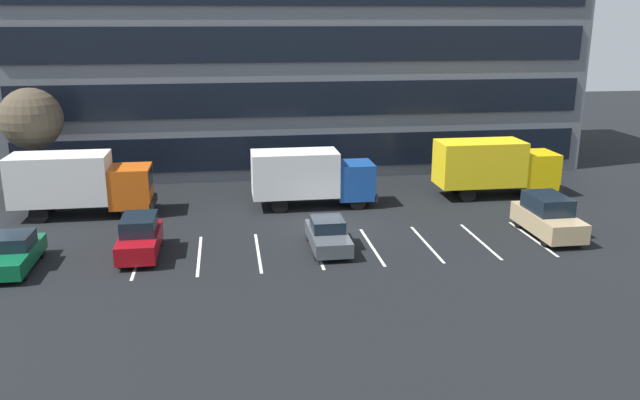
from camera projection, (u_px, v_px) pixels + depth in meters
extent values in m
plane|color=black|center=(334.00, 229.00, 34.42)|extent=(120.00, 120.00, 0.00)
cube|color=slate|center=(296.00, 43.00, 49.09)|extent=(40.49, 13.37, 18.00)
cube|color=black|center=(307.00, 151.00, 44.59)|extent=(38.87, 0.16, 2.30)
cube|color=black|center=(307.00, 99.00, 43.60)|extent=(38.87, 0.16, 2.30)
cube|color=black|center=(307.00, 44.00, 42.62)|extent=(38.87, 0.16, 2.30)
cube|color=silver|center=(139.00, 258.00, 30.27)|extent=(0.14, 5.40, 0.01)
cube|color=silver|center=(199.00, 255.00, 30.66)|extent=(0.14, 5.40, 0.01)
cube|color=silver|center=(258.00, 252.00, 31.05)|extent=(0.14, 5.40, 0.01)
cube|color=silver|center=(316.00, 249.00, 31.45)|extent=(0.14, 5.40, 0.01)
cube|color=silver|center=(372.00, 246.00, 31.84)|extent=(0.14, 5.40, 0.01)
cube|color=silver|center=(427.00, 244.00, 32.23)|extent=(0.14, 5.40, 0.01)
cube|color=silver|center=(480.00, 241.00, 32.62)|extent=(0.14, 5.40, 0.01)
cube|color=silver|center=(532.00, 238.00, 33.01)|extent=(0.14, 5.40, 0.01)
cube|color=yellow|center=(536.00, 170.00, 40.77)|extent=(2.24, 2.44, 2.24)
cube|color=black|center=(553.00, 162.00, 40.80)|extent=(0.06, 2.05, 0.98)
cube|color=yellow|center=(479.00, 163.00, 40.09)|extent=(5.28, 2.54, 2.74)
cube|color=black|center=(551.00, 184.00, 41.20)|extent=(0.20, 2.44, 0.41)
cylinder|color=black|center=(527.00, 183.00, 42.07)|extent=(1.02, 0.30, 1.02)
cylinder|color=black|center=(542.00, 191.00, 40.08)|extent=(1.02, 0.30, 1.02)
cylinder|color=black|center=(456.00, 185.00, 41.40)|extent=(1.02, 0.30, 1.02)
cylinder|color=black|center=(468.00, 194.00, 39.40)|extent=(1.02, 0.30, 1.02)
cube|color=#194799|center=(354.00, 180.00, 38.50)|extent=(2.13, 2.32, 2.13)
cube|color=black|center=(372.00, 173.00, 38.53)|extent=(0.06, 1.95, 0.94)
cube|color=white|center=(295.00, 173.00, 37.85)|extent=(5.02, 2.42, 2.61)
cube|color=black|center=(372.00, 194.00, 38.90)|extent=(0.19, 2.32, 0.39)
cylinder|color=black|center=(351.00, 193.00, 39.73)|extent=(0.97, 0.29, 0.97)
cylinder|color=black|center=(358.00, 202.00, 37.84)|extent=(0.97, 0.29, 0.97)
cylinder|color=black|center=(277.00, 196.00, 39.09)|extent=(0.97, 0.29, 0.97)
cylinder|color=black|center=(280.00, 205.00, 37.20)|extent=(0.97, 0.29, 0.97)
cube|color=#D85914|center=(131.00, 186.00, 36.74)|extent=(2.26, 2.46, 2.26)
cube|color=black|center=(150.00, 178.00, 36.77)|extent=(0.06, 2.07, 0.99)
cube|color=white|center=(60.00, 179.00, 36.05)|extent=(5.33, 2.56, 2.77)
cube|color=black|center=(153.00, 202.00, 37.17)|extent=(0.21, 2.46, 0.41)
cylinder|color=black|center=(135.00, 200.00, 38.05)|extent=(1.03, 0.31, 1.03)
cylinder|color=black|center=(130.00, 210.00, 36.04)|extent=(1.03, 0.31, 1.03)
cylinder|color=black|center=(49.00, 203.00, 37.37)|extent=(1.03, 0.31, 1.03)
cylinder|color=black|center=(39.00, 214.00, 35.36)|extent=(1.03, 0.31, 1.03)
cube|color=tan|center=(548.00, 222.00, 33.19)|extent=(1.99, 4.69, 0.97)
cube|color=black|center=(548.00, 203.00, 33.16)|extent=(1.75, 2.58, 0.87)
cylinder|color=black|center=(578.00, 238.00, 32.00)|extent=(0.22, 0.69, 0.69)
cylinder|color=black|center=(545.00, 240.00, 31.75)|extent=(0.22, 0.69, 0.69)
cylinder|color=black|center=(549.00, 220.00, 34.85)|extent=(0.22, 0.69, 0.69)
cylinder|color=black|center=(519.00, 221.00, 34.61)|extent=(0.22, 0.69, 0.69)
cube|color=#474C51|center=(328.00, 238.00, 31.35)|extent=(1.75, 4.19, 0.68)
cube|color=black|center=(327.00, 224.00, 31.38)|extent=(1.54, 1.76, 0.58)
cylinder|color=black|center=(349.00, 252.00, 30.26)|extent=(0.21, 0.58, 0.58)
cylinder|color=black|center=(317.00, 254.00, 30.05)|extent=(0.21, 0.58, 0.58)
cylinder|color=black|center=(339.00, 234.00, 32.81)|extent=(0.21, 0.58, 0.58)
cylinder|color=black|center=(309.00, 235.00, 32.60)|extent=(0.21, 0.58, 0.58)
cube|color=maroon|center=(140.00, 242.00, 30.41)|extent=(1.78, 4.20, 0.87)
cube|color=black|center=(139.00, 224.00, 30.38)|extent=(1.57, 2.31, 0.78)
cylinder|color=black|center=(155.00, 259.00, 29.34)|extent=(0.20, 0.62, 0.62)
cylinder|color=black|center=(119.00, 261.00, 29.12)|extent=(0.20, 0.62, 0.62)
cylinder|color=black|center=(160.00, 240.00, 31.90)|extent=(0.20, 0.62, 0.62)
cylinder|color=black|center=(127.00, 241.00, 31.68)|extent=(0.20, 0.62, 0.62)
cube|color=#0C5933|center=(13.00, 257.00, 28.83)|extent=(1.83, 4.37, 0.71)
cube|color=black|center=(13.00, 241.00, 28.86)|extent=(1.61, 1.83, 0.61)
cylinder|color=black|center=(24.00, 273.00, 27.69)|extent=(0.22, 0.61, 0.61)
cylinder|color=black|center=(41.00, 251.00, 30.35)|extent=(0.22, 0.61, 0.61)
cylinder|color=black|center=(5.00, 253.00, 30.13)|extent=(0.22, 0.61, 0.61)
cylinder|color=#473323|center=(38.00, 172.00, 39.39)|extent=(0.28, 0.28, 3.62)
sphere|color=#4C4233|center=(31.00, 119.00, 38.50)|extent=(3.68, 3.68, 3.68)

